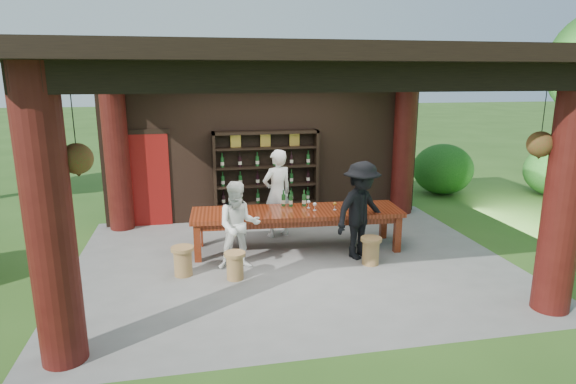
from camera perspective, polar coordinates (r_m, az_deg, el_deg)
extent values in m
plane|color=#2D5119|center=(8.47, 0.54, -8.22)|extent=(90.00, 90.00, 0.00)
cube|color=slate|center=(8.49, 0.54, -8.53)|extent=(7.40, 5.90, 0.10)
cube|color=black|center=(10.67, -2.49, 5.55)|extent=(7.00, 0.18, 3.30)
cube|color=maroon|center=(10.61, -16.38, 1.38)|extent=(0.95, 0.06, 2.00)
cylinder|color=#380C0A|center=(5.71, -26.45, -3.12)|extent=(0.50, 0.50, 3.30)
cylinder|color=#380C0A|center=(7.28, 29.99, -0.15)|extent=(0.50, 0.50, 3.30)
cylinder|color=#380C0A|center=(10.46, -19.67, 4.60)|extent=(0.50, 0.50, 3.30)
cylinder|color=#380C0A|center=(11.39, 13.61, 5.70)|extent=(0.50, 0.50, 3.30)
cube|color=black|center=(5.53, 5.86, 13.52)|extent=(6.70, 0.35, 0.35)
cube|color=black|center=(7.84, -23.17, 12.55)|extent=(0.30, 5.20, 0.30)
cube|color=black|center=(9.05, 21.04, 12.75)|extent=(0.30, 5.20, 0.30)
cube|color=black|center=(7.86, 0.59, 15.44)|extent=(7.50, 6.00, 0.20)
cylinder|color=black|center=(5.65, -24.05, 7.08)|extent=(0.01, 0.01, 0.75)
cone|color=black|center=(5.71, -23.60, 2.55)|extent=(0.32, 0.32, 0.18)
sphere|color=#1E5919|center=(5.69, -23.71, 3.64)|extent=(0.34, 0.34, 0.34)
cylinder|color=black|center=(7.10, 28.03, 7.78)|extent=(0.01, 0.01, 0.75)
cone|color=black|center=(7.15, 27.62, 4.17)|extent=(0.32, 0.32, 0.18)
sphere|color=#1E5919|center=(7.13, 27.72, 5.04)|extent=(0.34, 0.34, 0.34)
cube|color=#571E0C|center=(8.83, 1.06, -2.41)|extent=(3.89, 1.22, 0.08)
cube|color=#571E0C|center=(8.86, 1.06, -3.03)|extent=(3.68, 1.06, 0.12)
cube|color=#571E0C|center=(8.49, -10.67, -5.98)|extent=(0.13, 0.13, 0.67)
cube|color=#571E0C|center=(9.03, 12.83, -4.90)|extent=(0.13, 0.13, 0.67)
cube|color=#571E0C|center=(9.24, -10.45, -4.35)|extent=(0.13, 0.13, 0.67)
cube|color=#571E0C|center=(9.73, 11.23, -3.45)|extent=(0.13, 0.13, 0.67)
cylinder|color=olive|center=(7.75, -6.29, -8.87)|extent=(0.27, 0.27, 0.39)
cylinder|color=olive|center=(7.67, -6.34, -7.33)|extent=(0.34, 0.34, 0.05)
cylinder|color=olive|center=(8.40, 9.78, -7.07)|extent=(0.29, 0.29, 0.42)
cylinder|color=olive|center=(8.32, 9.85, -5.54)|extent=(0.36, 0.36, 0.06)
cylinder|color=olive|center=(8.02, -12.33, -8.21)|extent=(0.29, 0.29, 0.42)
cylinder|color=olive|center=(7.93, -12.42, -6.59)|extent=(0.37, 0.37, 0.06)
imported|color=white|center=(9.52, -1.29, -0.17)|extent=(0.75, 0.62, 1.76)
imported|color=white|center=(8.00, -5.86, -3.96)|extent=(0.74, 0.58, 1.48)
imported|color=black|center=(8.48, 8.66, -2.17)|extent=(1.29, 1.07, 1.73)
cube|color=#BF6672|center=(8.66, -5.89, -2.06)|extent=(0.27, 0.20, 0.14)
ellipsoid|color=#194C14|center=(13.72, 17.85, 2.19)|extent=(1.60, 1.60, 1.36)
ellipsoid|color=#194C14|center=(14.71, 29.04, 1.83)|extent=(1.58, 1.58, 1.35)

